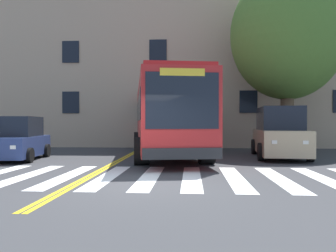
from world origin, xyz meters
TOP-DOWN VIEW (x-y plane):
  - ground_plane at (0.00, 0.00)m, footprint 120.00×120.00m
  - crosswalk at (0.03, 1.09)m, footprint 12.84×4.44m
  - lane_line_yellow_inner at (-1.83, 15.09)m, footprint 0.12×36.00m
  - lane_line_yellow_outer at (-1.67, 15.09)m, footprint 0.12×36.00m
  - city_bus at (0.03, 7.45)m, footprint 4.42×11.52m
  - car_navy_near_lane at (-6.13, 5.18)m, footprint 2.27×3.80m
  - car_tan_far_lane at (5.28, 6.84)m, footprint 2.54×5.08m
  - car_teal_behind_bus at (-0.31, 15.76)m, footprint 2.31×4.11m
  - street_tree_curbside_large at (6.35, 9.24)m, footprint 6.01×5.14m
  - building_facade at (-0.79, 15.77)m, footprint 28.31×7.08m

SIDE VIEW (x-z plane):
  - ground_plane at x=0.00m, z-range 0.00..0.00m
  - lane_line_yellow_inner at x=-1.83m, z-range 0.00..0.01m
  - lane_line_yellow_outer at x=-1.67m, z-range 0.00..0.01m
  - crosswalk at x=0.03m, z-range 0.00..0.01m
  - car_teal_behind_bus at x=-0.31m, z-range -0.08..1.73m
  - car_navy_near_lane at x=-6.13m, z-range -0.08..1.77m
  - car_tan_far_lane at x=5.28m, z-range -0.07..2.23m
  - city_bus at x=0.03m, z-range 0.15..3.73m
  - building_facade at x=-0.79m, z-range 0.01..11.64m
  - street_tree_curbside_large at x=6.35m, z-range 1.38..11.05m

